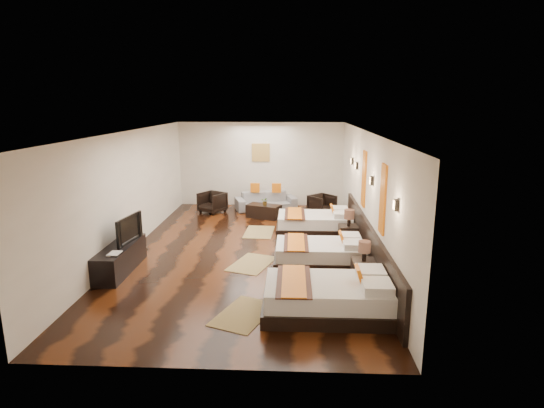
{
  "coord_description": "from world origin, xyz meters",
  "views": [
    {
      "loc": [
        1.06,
        -9.83,
        3.44
      ],
      "look_at": [
        0.59,
        0.18,
        1.1
      ],
      "focal_mm": 28.87,
      "sensor_mm": 36.0,
      "label": 1
    }
  ],
  "objects_px": {
    "bed_near": "(329,297)",
    "sofa": "(266,201)",
    "tv": "(125,229)",
    "table_plant": "(265,201)",
    "bed_mid": "(321,253)",
    "nightstand_b": "(348,233)",
    "coffee_table": "(264,211)",
    "armchair_left": "(212,202)",
    "tv_console": "(120,258)",
    "bed_far": "(315,223)",
    "figurine": "(131,229)",
    "book": "(109,253)",
    "nightstand_a": "(363,269)",
    "armchair_right": "(322,205)"
  },
  "relations": [
    {
      "from": "tv_console",
      "to": "tv",
      "type": "bearing_deg",
      "value": 79.06
    },
    {
      "from": "bed_near",
      "to": "sofa",
      "type": "relative_size",
      "value": 1.11
    },
    {
      "from": "armchair_left",
      "to": "coffee_table",
      "type": "height_order",
      "value": "armchair_left"
    },
    {
      "from": "bed_far",
      "to": "figurine",
      "type": "relative_size",
      "value": 6.37
    },
    {
      "from": "bed_near",
      "to": "nightstand_b",
      "type": "xyz_separation_m",
      "value": [
        0.75,
        3.53,
        0.04
      ]
    },
    {
      "from": "bed_mid",
      "to": "coffee_table",
      "type": "distance_m",
      "value": 4.18
    },
    {
      "from": "tv",
      "to": "armchair_right",
      "type": "relative_size",
      "value": 1.43
    },
    {
      "from": "nightstand_a",
      "to": "sofa",
      "type": "height_order",
      "value": "nightstand_a"
    },
    {
      "from": "book",
      "to": "coffee_table",
      "type": "relative_size",
      "value": 0.3
    },
    {
      "from": "tv_console",
      "to": "table_plant",
      "type": "height_order",
      "value": "table_plant"
    },
    {
      "from": "armchair_right",
      "to": "coffee_table",
      "type": "xyz_separation_m",
      "value": [
        -1.8,
        -0.43,
        -0.12
      ]
    },
    {
      "from": "bed_far",
      "to": "tv",
      "type": "relative_size",
      "value": 2.04
    },
    {
      "from": "nightstand_b",
      "to": "book",
      "type": "height_order",
      "value": "nightstand_b"
    },
    {
      "from": "tv_console",
      "to": "armchair_left",
      "type": "distance_m",
      "value": 5.11
    },
    {
      "from": "bed_mid",
      "to": "sofa",
      "type": "relative_size",
      "value": 1.0
    },
    {
      "from": "tv",
      "to": "bed_far",
      "type": "bearing_deg",
      "value": -48.37
    },
    {
      "from": "bed_mid",
      "to": "book",
      "type": "xyz_separation_m",
      "value": [
        -4.19,
        -1.06,
        0.31
      ]
    },
    {
      "from": "bed_far",
      "to": "sofa",
      "type": "relative_size",
      "value": 1.04
    },
    {
      "from": "bed_far",
      "to": "sofa",
      "type": "height_order",
      "value": "bed_far"
    },
    {
      "from": "bed_far",
      "to": "armchair_left",
      "type": "xyz_separation_m",
      "value": [
        -3.17,
        2.03,
        0.06
      ]
    },
    {
      "from": "book",
      "to": "tv_console",
      "type": "bearing_deg",
      "value": 90.0
    },
    {
      "from": "book",
      "to": "armchair_right",
      "type": "bearing_deg",
      "value": 50.21
    },
    {
      "from": "tv_console",
      "to": "armchair_right",
      "type": "relative_size",
      "value": 2.59
    },
    {
      "from": "armchair_left",
      "to": "armchair_right",
      "type": "distance_m",
      "value": 3.48
    },
    {
      "from": "bed_far",
      "to": "sofa",
      "type": "xyz_separation_m",
      "value": [
        -1.49,
        2.53,
        0.02
      ]
    },
    {
      "from": "sofa",
      "to": "tv_console",
      "type": "bearing_deg",
      "value": -134.17
    },
    {
      "from": "bed_far",
      "to": "book",
      "type": "xyz_separation_m",
      "value": [
        -4.2,
        -3.48,
        0.3
      ]
    },
    {
      "from": "nightstand_b",
      "to": "armchair_left",
      "type": "xyz_separation_m",
      "value": [
        -3.92,
        3.14,
        0.01
      ]
    },
    {
      "from": "tv",
      "to": "table_plant",
      "type": "height_order",
      "value": "tv"
    },
    {
      "from": "bed_far",
      "to": "bed_mid",
      "type": "bearing_deg",
      "value": -90.02
    },
    {
      "from": "tv_console",
      "to": "sofa",
      "type": "xyz_separation_m",
      "value": [
        2.7,
        5.51,
        0.01
      ]
    },
    {
      "from": "bed_far",
      "to": "armchair_right",
      "type": "relative_size",
      "value": 2.92
    },
    {
      "from": "book",
      "to": "nightstand_a",
      "type": "bearing_deg",
      "value": 0.52
    },
    {
      "from": "nightstand_b",
      "to": "armchair_left",
      "type": "relative_size",
      "value": 1.26
    },
    {
      "from": "tv",
      "to": "table_plant",
      "type": "distance_m",
      "value": 4.95
    },
    {
      "from": "bed_near",
      "to": "armchair_left",
      "type": "bearing_deg",
      "value": 115.45
    },
    {
      "from": "figurine",
      "to": "sofa",
      "type": "bearing_deg",
      "value": 60.71
    },
    {
      "from": "bed_mid",
      "to": "tv",
      "type": "relative_size",
      "value": 1.97
    },
    {
      "from": "bed_far",
      "to": "tv",
      "type": "bearing_deg",
      "value": -146.75
    },
    {
      "from": "bed_far",
      "to": "nightstand_b",
      "type": "bearing_deg",
      "value": -56.03
    },
    {
      "from": "bed_far",
      "to": "coffee_table",
      "type": "bearing_deg",
      "value": 135.16
    },
    {
      "from": "bed_near",
      "to": "bed_mid",
      "type": "xyz_separation_m",
      "value": [
        -0.0,
        2.21,
        -0.03
      ]
    },
    {
      "from": "book",
      "to": "table_plant",
      "type": "height_order",
      "value": "table_plant"
    },
    {
      "from": "bed_near",
      "to": "armchair_right",
      "type": "bearing_deg",
      "value": 87.36
    },
    {
      "from": "figurine",
      "to": "bed_near",
      "type": "bearing_deg",
      "value": -29.27
    },
    {
      "from": "figurine",
      "to": "nightstand_b",
      "type": "bearing_deg",
      "value": 13.34
    },
    {
      "from": "nightstand_b",
      "to": "coffee_table",
      "type": "relative_size",
      "value": 0.91
    },
    {
      "from": "bed_near",
      "to": "tv_console",
      "type": "xyz_separation_m",
      "value": [
        -4.2,
        1.66,
        -0.01
      ]
    },
    {
      "from": "book",
      "to": "bed_far",
      "type": "bearing_deg",
      "value": 39.71
    },
    {
      "from": "armchair_left",
      "to": "nightstand_b",
      "type": "bearing_deg",
      "value": -6.87
    }
  ]
}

